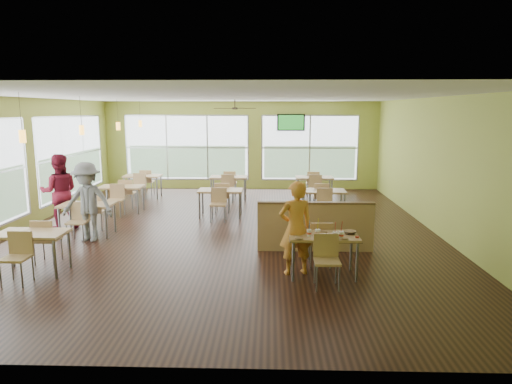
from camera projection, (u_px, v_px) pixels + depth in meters
room at (226, 165)px, 10.82m from camera, size 12.00×12.04×3.20m
window_bays at (149, 157)px, 13.95m from camera, size 9.24×10.24×2.38m
main_table at (324, 241)px, 7.98m from camera, size 1.22×1.52×0.87m
half_wall_divider at (315, 226)px, 9.43m from camera, size 2.40×0.14×1.04m
dining_tables at (195, 192)px, 12.71m from camera, size 6.92×8.72×0.87m
pendant_lights at (101, 128)px, 11.43m from camera, size 0.11×7.31×0.86m
ceiling_fan at (235, 108)px, 13.53m from camera, size 1.25×1.25×0.29m
tv_backwall at (291, 122)px, 16.41m from camera, size 1.00×0.07×0.60m
man_plaid at (296, 228)px, 8.05m from camera, size 0.70×0.55×1.69m
patron_maroon at (59, 192)px, 11.17m from camera, size 1.09×0.98×1.85m
patron_grey at (87, 202)px, 10.11m from camera, size 1.19×0.75×1.77m
cup_blue at (309, 233)px, 7.84m from camera, size 0.09×0.09×0.31m
cup_yellow at (318, 233)px, 7.82m from camera, size 0.10×0.10×0.35m
cup_red_near at (335, 235)px, 7.71m from camera, size 0.09×0.09×0.31m
cup_red_far at (341, 235)px, 7.71m from camera, size 0.09×0.09×0.33m
food_basket at (350, 232)px, 8.02m from camera, size 0.23×0.23×0.05m
ketchup_cup at (357, 237)px, 7.77m from camera, size 0.07×0.07×0.03m
wrapper_left at (299, 238)px, 7.68m from camera, size 0.19×0.18×0.04m
wrapper_mid at (322, 232)px, 8.05m from camera, size 0.23×0.21×0.05m
wrapper_right at (345, 239)px, 7.65m from camera, size 0.14×0.12×0.03m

